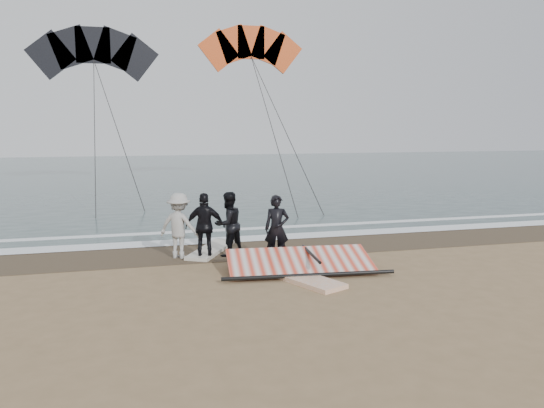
{
  "coord_description": "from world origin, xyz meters",
  "views": [
    {
      "loc": [
        -3.68,
        -11.11,
        3.72
      ],
      "look_at": [
        0.02,
        3.0,
        1.6
      ],
      "focal_mm": 35.0,
      "sensor_mm": 36.0,
      "label": 1
    }
  ],
  "objects": [
    {
      "name": "ground",
      "position": [
        0.0,
        0.0,
        0.0
      ],
      "size": [
        120.0,
        120.0,
        0.0
      ],
      "primitive_type": "plane",
      "color": "#8C704C",
      "rests_on": "ground"
    },
    {
      "name": "sea",
      "position": [
        0.0,
        33.0,
        0.01
      ],
      "size": [
        120.0,
        54.0,
        0.02
      ],
      "primitive_type": "cube",
      "color": "#233838",
      "rests_on": "ground"
    },
    {
      "name": "wet_sand",
      "position": [
        0.0,
        4.5,
        0.01
      ],
      "size": [
        120.0,
        2.8,
        0.01
      ],
      "primitive_type": "cube",
      "color": "#4C3D2B",
      "rests_on": "ground"
    },
    {
      "name": "foam_near",
      "position": [
        0.0,
        5.9,
        0.03
      ],
      "size": [
        120.0,
        0.9,
        0.01
      ],
      "primitive_type": "cube",
      "color": "white",
      "rests_on": "sea"
    },
    {
      "name": "foam_far",
      "position": [
        0.0,
        7.6,
        0.03
      ],
      "size": [
        120.0,
        0.45,
        0.01
      ],
      "primitive_type": "cube",
      "color": "white",
      "rests_on": "sea"
    },
    {
      "name": "man_main",
      "position": [
        0.11,
        2.81,
        0.93
      ],
      "size": [
        0.77,
        0.6,
        1.87
      ],
      "primitive_type": "imported",
      "rotation": [
        0.0,
        0.0,
        -0.24
      ],
      "color": "black",
      "rests_on": "ground"
    },
    {
      "name": "board_white",
      "position": [
        0.15,
        1.03,
        0.05
      ],
      "size": [
        1.83,
        2.81,
        0.11
      ],
      "primitive_type": "cube",
      "rotation": [
        0.0,
        0.0,
        0.43
      ],
      "color": "silver",
      "rests_on": "ground"
    },
    {
      "name": "board_cream",
      "position": [
        -1.48,
        4.48,
        0.05
      ],
      "size": [
        1.84,
        2.61,
        0.11
      ],
      "primitive_type": "cube",
      "rotation": [
        0.0,
        0.0,
        -0.5
      ],
      "color": "beige",
      "rests_on": "ground"
    },
    {
      "name": "trio_cluster",
      "position": [
        -1.85,
        3.8,
        0.94
      ],
      "size": [
        2.67,
        1.25,
        1.89
      ],
      "color": "black",
      "rests_on": "ground"
    },
    {
      "name": "sail_rig",
      "position": [
        0.36,
        1.8,
        0.19
      ],
      "size": [
        4.34,
        2.06,
        0.5
      ],
      "color": "black",
      "rests_on": "ground"
    },
    {
      "name": "kite_red",
      "position": [
        3.63,
        21.88,
        8.33
      ],
      "size": [
        7.32,
        6.43,
        15.0
      ],
      "color": "#E34F1A",
      "rests_on": "ground"
    },
    {
      "name": "kite_dark",
      "position": [
        -5.63,
        21.16,
        7.68
      ],
      "size": [
        8.17,
        5.07,
        12.39
      ],
      "color": "black",
      "rests_on": "ground"
    }
  ]
}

